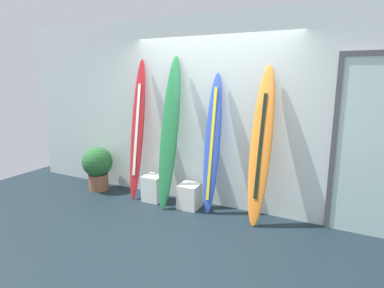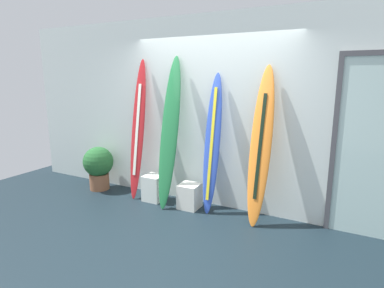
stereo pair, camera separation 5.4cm
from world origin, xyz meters
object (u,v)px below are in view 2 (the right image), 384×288
(surfboard_cobalt, at_px, (212,145))
(display_block_left, at_px, (190,196))
(surfboard_crimson, at_px, (138,131))
(surfboard_sunset, at_px, (261,147))
(display_block_center, at_px, (154,188))
(glass_door, at_px, (384,146))
(potted_plant, at_px, (98,165))
(surfboard_emerald, at_px, (169,133))

(surfboard_cobalt, distance_m, display_block_left, 0.86)
(surfboard_cobalt, bearing_deg, surfboard_crimson, -179.00)
(surfboard_sunset, relative_size, display_block_center, 5.13)
(surfboard_cobalt, distance_m, display_block_center, 1.24)
(display_block_left, bearing_deg, surfboard_sunset, 1.55)
(glass_door, xyz_separation_m, potted_plant, (-4.19, -0.29, -0.72))
(surfboard_crimson, relative_size, display_block_left, 6.02)
(surfboard_sunset, relative_size, potted_plant, 2.78)
(surfboard_crimson, height_order, surfboard_sunset, surfboard_crimson)
(surfboard_cobalt, distance_m, surfboard_sunset, 0.71)
(display_block_left, bearing_deg, display_block_center, 179.78)
(surfboard_cobalt, xyz_separation_m, display_block_left, (-0.33, -0.08, -0.79))
(surfboard_sunset, bearing_deg, display_block_center, -179.12)
(surfboard_crimson, height_order, surfboard_cobalt, surfboard_crimson)
(display_block_left, height_order, potted_plant, potted_plant)
(surfboard_sunset, bearing_deg, surfboard_cobalt, 176.21)
(surfboard_emerald, distance_m, display_block_center, 0.96)
(glass_door, bearing_deg, surfboard_emerald, -174.06)
(surfboard_sunset, distance_m, display_block_left, 1.34)
(display_block_left, bearing_deg, surfboard_crimson, 176.87)
(surfboard_crimson, height_order, surfboard_emerald, surfboard_emerald)
(surfboard_sunset, distance_m, display_block_center, 1.87)
(display_block_center, bearing_deg, glass_door, 4.96)
(display_block_left, xyz_separation_m, glass_door, (2.41, 0.27, 0.96))
(surfboard_sunset, distance_m, potted_plant, 2.88)
(surfboard_emerald, distance_m, potted_plant, 1.60)
(surfboard_sunset, height_order, display_block_left, surfboard_sunset)
(surfboard_crimson, distance_m, display_block_center, 0.93)
(surfboard_crimson, xyz_separation_m, surfboard_sunset, (1.99, -0.02, -0.05))
(surfboard_emerald, height_order, display_block_left, surfboard_emerald)
(surfboard_crimson, distance_m, surfboard_cobalt, 1.29)
(potted_plant, bearing_deg, surfboard_crimson, 5.45)
(surfboard_crimson, bearing_deg, display_block_left, -3.13)
(surfboard_crimson, height_order, potted_plant, surfboard_crimson)
(display_block_center, bearing_deg, display_block_left, -0.22)
(surfboard_crimson, distance_m, surfboard_emerald, 0.64)
(potted_plant, bearing_deg, glass_door, 4.00)
(surfboard_cobalt, distance_m, potted_plant, 2.17)
(display_block_left, bearing_deg, surfboard_emerald, -176.96)
(surfboard_emerald, xyz_separation_m, surfboard_sunset, (1.36, 0.05, -0.08))
(surfboard_emerald, distance_m, surfboard_sunset, 1.36)
(display_block_left, bearing_deg, surfboard_cobalt, 12.95)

